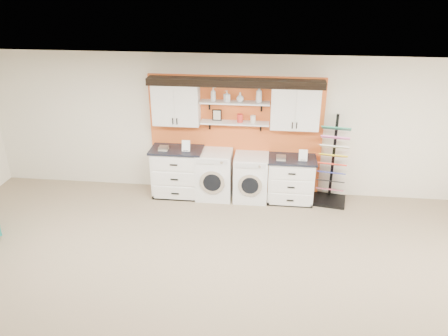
# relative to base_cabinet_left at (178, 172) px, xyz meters

# --- Properties ---
(floor) EXTENTS (10.00, 10.00, 0.00)m
(floor) POSITION_rel_base_cabinet_left_xyz_m (1.13, -3.64, -0.50)
(floor) COLOR #816F57
(floor) RESTS_ON ground
(ceiling) EXTENTS (10.00, 10.00, 0.00)m
(ceiling) POSITION_rel_base_cabinet_left_xyz_m (1.13, -3.64, 2.30)
(ceiling) COLOR white
(ceiling) RESTS_ON wall_back
(wall_back) EXTENTS (10.00, 0.00, 10.00)m
(wall_back) POSITION_rel_base_cabinet_left_xyz_m (1.13, 0.36, 0.90)
(wall_back) COLOR silver
(wall_back) RESTS_ON floor
(accent_panel) EXTENTS (3.40, 0.07, 2.40)m
(accent_panel) POSITION_rel_base_cabinet_left_xyz_m (1.13, 0.32, 0.70)
(accent_panel) COLOR #D95D25
(accent_panel) RESTS_ON wall_back
(upper_cabinet_left) EXTENTS (0.90, 0.35, 0.84)m
(upper_cabinet_left) POSITION_rel_base_cabinet_left_xyz_m (0.00, 0.15, 1.38)
(upper_cabinet_left) COLOR white
(upper_cabinet_left) RESTS_ON wall_back
(upper_cabinet_right) EXTENTS (0.90, 0.35, 0.84)m
(upper_cabinet_right) POSITION_rel_base_cabinet_left_xyz_m (2.26, 0.15, 1.38)
(upper_cabinet_right) COLOR white
(upper_cabinet_right) RESTS_ON wall_back
(shelf_lower) EXTENTS (1.32, 0.28, 0.03)m
(shelf_lower) POSITION_rel_base_cabinet_left_xyz_m (1.13, 0.16, 1.03)
(shelf_lower) COLOR white
(shelf_lower) RESTS_ON wall_back
(shelf_upper) EXTENTS (1.32, 0.28, 0.03)m
(shelf_upper) POSITION_rel_base_cabinet_left_xyz_m (1.13, 0.16, 1.43)
(shelf_upper) COLOR white
(shelf_upper) RESTS_ON wall_back
(crown_molding) EXTENTS (3.30, 0.41, 0.13)m
(crown_molding) POSITION_rel_base_cabinet_left_xyz_m (1.13, 0.17, 1.83)
(crown_molding) COLOR black
(crown_molding) RESTS_ON wall_back
(picture_frame) EXTENTS (0.18, 0.02, 0.22)m
(picture_frame) POSITION_rel_base_cabinet_left_xyz_m (0.78, 0.21, 1.15)
(picture_frame) COLOR black
(picture_frame) RESTS_ON shelf_lower
(canister_red) EXTENTS (0.11, 0.11, 0.16)m
(canister_red) POSITION_rel_base_cabinet_left_xyz_m (1.23, 0.16, 1.12)
(canister_red) COLOR red
(canister_red) RESTS_ON shelf_lower
(canister_cream) EXTENTS (0.10, 0.10, 0.14)m
(canister_cream) POSITION_rel_base_cabinet_left_xyz_m (1.48, 0.16, 1.11)
(canister_cream) COLOR silver
(canister_cream) RESTS_ON shelf_lower
(base_cabinet_left) EXTENTS (1.03, 0.66, 1.01)m
(base_cabinet_left) POSITION_rel_base_cabinet_left_xyz_m (0.00, 0.00, 0.00)
(base_cabinet_left) COLOR white
(base_cabinet_left) RESTS_ON floor
(base_cabinet_right) EXTENTS (0.93, 0.66, 0.91)m
(base_cabinet_right) POSITION_rel_base_cabinet_left_xyz_m (2.26, 0.00, -0.04)
(base_cabinet_right) COLOR white
(base_cabinet_right) RESTS_ON floor
(washer) EXTENTS (0.70, 0.71, 0.97)m
(washer) POSITION_rel_base_cabinet_left_xyz_m (0.75, -0.00, -0.02)
(washer) COLOR white
(washer) RESTS_ON floor
(dryer) EXTENTS (0.66, 0.71, 0.92)m
(dryer) POSITION_rel_base_cabinet_left_xyz_m (1.48, -0.00, -0.04)
(dryer) COLOR white
(dryer) RESTS_ON floor
(sample_rack) EXTENTS (0.72, 0.63, 1.76)m
(sample_rack) POSITION_rel_base_cabinet_left_xyz_m (3.03, 0.04, 0.05)
(sample_rack) COLOR black
(sample_rack) RESTS_ON floor
(soap_bottle_a) EXTENTS (0.13, 0.13, 0.26)m
(soap_bottle_a) POSITION_rel_base_cabinet_left_xyz_m (0.72, 0.16, 1.58)
(soap_bottle_a) COLOR silver
(soap_bottle_a) RESTS_ON shelf_upper
(soap_bottle_b) EXTENTS (0.13, 0.13, 0.21)m
(soap_bottle_b) POSITION_rel_base_cabinet_left_xyz_m (0.98, 0.16, 1.55)
(soap_bottle_b) COLOR silver
(soap_bottle_b) RESTS_ON shelf_upper
(soap_bottle_c) EXTENTS (0.17, 0.17, 0.18)m
(soap_bottle_c) POSITION_rel_base_cabinet_left_xyz_m (1.23, 0.16, 1.53)
(soap_bottle_c) COLOR silver
(soap_bottle_c) RESTS_ON shelf_upper
(soap_bottle_d) EXTENTS (0.12, 0.12, 0.31)m
(soap_bottle_d) POSITION_rel_base_cabinet_left_xyz_m (1.58, 0.16, 1.60)
(soap_bottle_d) COLOR silver
(soap_bottle_d) RESTS_ON shelf_upper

